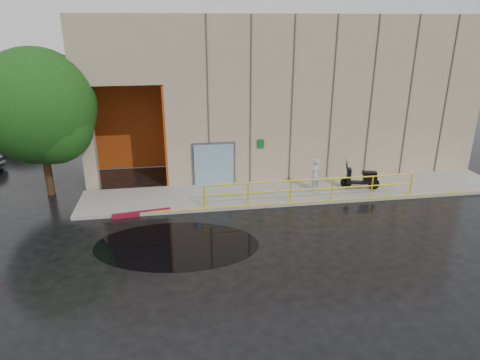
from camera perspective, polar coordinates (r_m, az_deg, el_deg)
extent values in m
plane|color=black|center=(15.78, -2.00, -8.67)|extent=(120.00, 120.00, 0.00)
cube|color=#99988B|center=(20.50, 7.59, -1.53)|extent=(20.00, 3.00, 0.15)
cube|color=tan|center=(26.11, 8.27, 12.10)|extent=(16.00, 10.00, 8.00)
cube|color=tan|center=(24.85, -15.14, 17.03)|extent=(4.00, 10.00, 3.00)
cube|color=tan|center=(21.14, -19.62, 5.05)|extent=(0.60, 0.60, 5.00)
cube|color=#A4410F|center=(23.89, -14.60, 7.24)|extent=(3.80, 0.15, 4.90)
cube|color=#A4410F|center=(22.07, -9.91, 6.55)|extent=(0.10, 3.50, 4.90)
cube|color=#88A6B9|center=(20.72, -3.49, 2.02)|extent=(1.90, 0.10, 2.00)
cube|color=slate|center=(20.79, -3.51, 2.09)|extent=(2.10, 0.06, 2.20)
cube|color=#0C591F|center=(20.83, 2.77, 4.86)|extent=(0.32, 0.04, 0.42)
cylinder|color=yellow|center=(18.99, 9.59, 0.03)|extent=(9.50, 0.06, 0.06)
cylinder|color=yellow|center=(19.15, 9.51, -1.23)|extent=(9.50, 0.06, 0.06)
imported|color=#B6B7BB|center=(20.38, 9.97, 0.72)|extent=(0.67, 0.61, 1.53)
cylinder|color=black|center=(21.08, 13.93, -0.37)|extent=(0.53, 0.24, 0.52)
cylinder|color=black|center=(21.28, 17.41, -0.52)|extent=(0.53, 0.24, 0.52)
cube|color=maroon|center=(18.50, -12.98, -4.34)|extent=(2.40, 0.50, 0.18)
cube|color=black|center=(15.94, -8.44, -8.57)|extent=(6.44, 4.45, 0.01)
imported|color=#B5B8BC|center=(30.03, -26.02, 4.69)|extent=(4.49, 3.05, 1.21)
cylinder|color=black|center=(21.66, -24.30, 1.52)|extent=(0.36, 0.36, 2.66)
sphere|color=#1D4C16|center=(21.01, -25.42, 8.90)|extent=(5.08, 5.08, 5.08)
sphere|color=#1D4C16|center=(20.72, -23.75, 6.84)|extent=(3.56, 3.56, 3.56)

